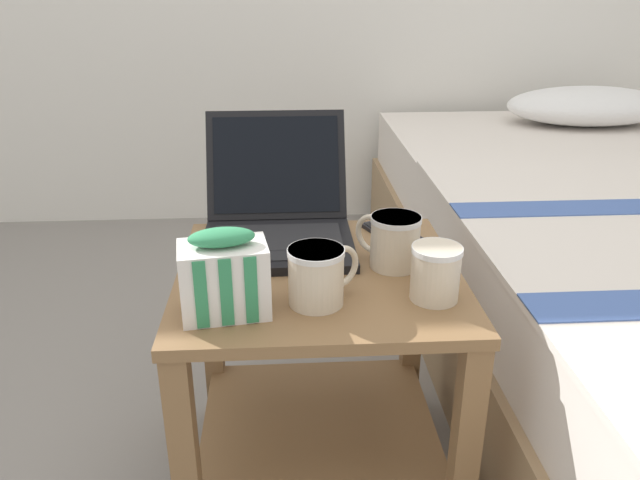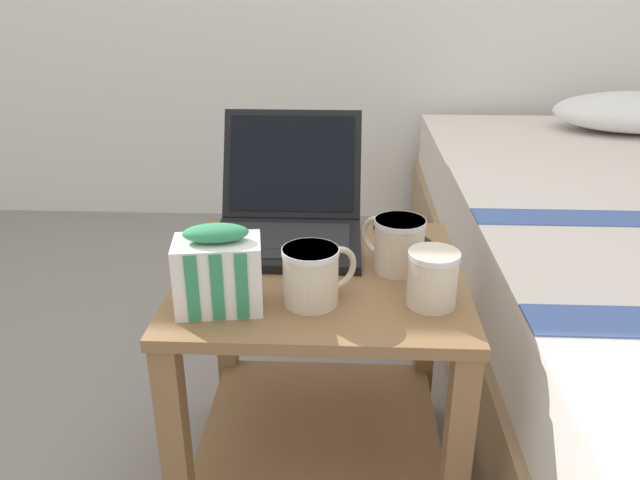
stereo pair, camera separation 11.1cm
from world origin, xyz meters
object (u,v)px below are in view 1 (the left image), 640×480
(mug_mid_center, at_px, (318,273))
(snack_bag, at_px, (224,276))
(mug_front_right, at_px, (435,269))
(cell_phone, at_px, (393,233))
(mug_front_left, at_px, (394,239))
(laptop, at_px, (277,217))

(mug_mid_center, height_order, snack_bag, snack_bag)
(mug_front_right, bearing_deg, cell_phone, 94.40)
(mug_mid_center, distance_m, cell_phone, 0.34)
(mug_front_left, xyz_separation_m, mug_front_right, (0.05, -0.13, -0.00))
(mug_front_left, height_order, mug_mid_center, mug_front_left)
(laptop, height_order, mug_mid_center, laptop)
(mug_mid_center, bearing_deg, mug_front_left, 41.74)
(cell_phone, bearing_deg, snack_bag, -136.89)
(mug_mid_center, bearing_deg, laptop, 103.49)
(mug_front_right, relative_size, cell_phone, 0.76)
(mug_front_right, relative_size, snack_bag, 0.84)
(mug_mid_center, bearing_deg, snack_bag, -170.27)
(laptop, bearing_deg, mug_front_left, -33.82)
(laptop, bearing_deg, mug_mid_center, -76.51)
(mug_mid_center, xyz_separation_m, cell_phone, (0.18, 0.28, -0.05))
(mug_front_left, bearing_deg, cell_phone, 79.66)
(laptop, xyz_separation_m, mug_mid_center, (0.07, -0.28, 0.01))
(mug_front_left, distance_m, mug_front_right, 0.14)
(snack_bag, distance_m, cell_phone, 0.46)
(laptop, distance_m, mug_mid_center, 0.29)
(laptop, bearing_deg, snack_bag, -105.40)
(snack_bag, bearing_deg, laptop, 74.60)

